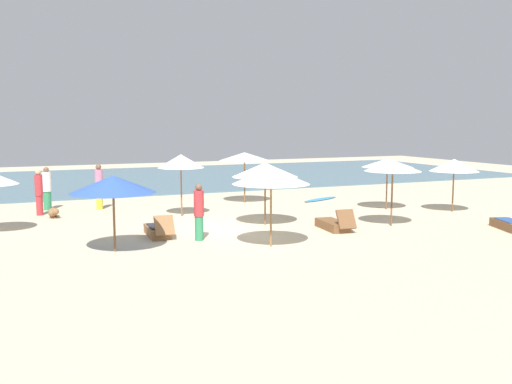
% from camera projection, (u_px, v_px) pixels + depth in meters
% --- Properties ---
extents(ground_plane, '(60.00, 60.00, 0.00)m').
position_uv_depth(ground_plane, '(227.00, 229.00, 18.82)').
color(ground_plane, beige).
extents(ocean_water, '(48.00, 16.00, 0.06)m').
position_uv_depth(ocean_water, '(126.00, 179.00, 34.29)').
color(ocean_water, slate).
rests_on(ocean_water, ground_plane).
extents(umbrella_0, '(1.71, 1.71, 2.28)m').
position_uv_depth(umbrella_0, '(181.00, 161.00, 21.09)').
color(umbrella_0, brown).
rests_on(umbrella_0, ground_plane).
extents(umbrella_2, '(1.88, 1.88, 2.20)m').
position_uv_depth(umbrella_2, '(393.00, 166.00, 19.06)').
color(umbrella_2, brown).
rests_on(umbrella_2, ground_plane).
extents(umbrella_3, '(2.29, 2.29, 2.06)m').
position_uv_depth(umbrella_3, '(113.00, 184.00, 15.30)').
color(umbrella_3, brown).
rests_on(umbrella_3, ground_plane).
extents(umbrella_4, '(2.02, 2.02, 2.03)m').
position_uv_depth(umbrella_4, '(387.00, 163.00, 22.70)').
color(umbrella_4, brown).
rests_on(umbrella_4, ground_plane).
extents(umbrella_5, '(1.86, 1.86, 2.04)m').
position_uv_depth(umbrella_5, '(454.00, 165.00, 22.12)').
color(umbrella_5, brown).
rests_on(umbrella_5, ground_plane).
extents(umbrella_6, '(2.21, 2.21, 2.10)m').
position_uv_depth(umbrella_6, '(265.00, 170.00, 19.31)').
color(umbrella_6, brown).
rests_on(umbrella_6, ground_plane).
extents(umbrella_7, '(2.16, 2.16, 2.22)m').
position_uv_depth(umbrella_7, '(271.00, 176.00, 15.89)').
color(umbrella_7, olive).
rests_on(umbrella_7, ground_plane).
extents(umbrella_8, '(2.16, 2.16, 2.16)m').
position_uv_depth(umbrella_8, '(245.00, 157.00, 24.53)').
color(umbrella_8, brown).
rests_on(umbrella_8, ground_plane).
extents(lounger_1, '(0.69, 1.70, 0.72)m').
position_uv_depth(lounger_1, '(158.00, 230.00, 17.57)').
color(lounger_1, olive).
rests_on(lounger_1, ground_plane).
extents(lounger_3, '(0.76, 1.70, 0.73)m').
position_uv_depth(lounger_3, '(334.00, 225.00, 18.60)').
color(lounger_3, brown).
rests_on(lounger_3, ground_plane).
extents(lounger_4, '(1.12, 1.80, 0.67)m').
position_uv_depth(lounger_4, '(511.00, 224.00, 18.59)').
color(lounger_4, brown).
rests_on(lounger_4, ground_plane).
extents(person_0, '(0.42, 0.42, 1.80)m').
position_uv_depth(person_0, '(99.00, 186.00, 22.77)').
color(person_0, yellow).
rests_on(person_0, ground_plane).
extents(person_1, '(0.37, 0.37, 1.70)m').
position_uv_depth(person_1, '(47.00, 188.00, 22.66)').
color(person_1, '#338C59').
rests_on(person_1, ground_plane).
extents(person_2, '(0.35, 0.35, 1.67)m').
position_uv_depth(person_2, '(199.00, 212.00, 16.88)').
color(person_2, '#338C59').
rests_on(person_2, ground_plane).
extents(person_3, '(0.40, 0.40, 1.71)m').
position_uv_depth(person_3, '(39.00, 192.00, 21.36)').
color(person_3, '#BF3338').
rests_on(person_3, ground_plane).
extents(dog, '(0.47, 0.84, 0.38)m').
position_uv_depth(dog, '(53.00, 212.00, 20.91)').
color(dog, olive).
rests_on(dog, ground_plane).
extents(surfboard, '(2.26, 1.32, 0.07)m').
position_uv_depth(surfboard, '(320.00, 199.00, 25.60)').
color(surfboard, '#338CCC').
rests_on(surfboard, ground_plane).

